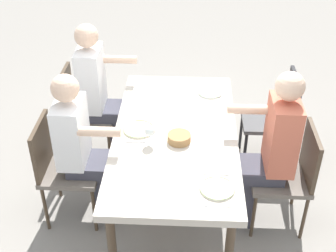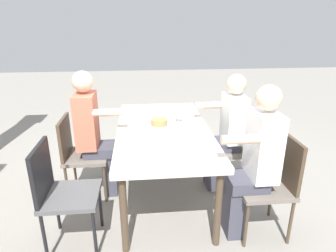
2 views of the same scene
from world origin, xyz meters
TOP-DOWN VIEW (x-y plane):
  - ground_plane at (0.00, 0.00)m, footprint 16.00×16.00m
  - dining_table at (0.00, 0.00)m, footprint 1.78×0.92m
  - chair_west_north at (-0.67, 0.88)m, footprint 0.44×0.44m
  - chair_west_south at (-0.67, -0.88)m, footprint 0.44×0.44m
  - chair_mid_north at (0.10, 0.88)m, footprint 0.44×0.44m
  - chair_mid_south at (0.10, -0.88)m, footprint 0.44×0.44m
  - diner_woman_green at (-0.67, -0.70)m, footprint 0.35×0.49m
  - diner_man_white at (0.09, 0.70)m, footprint 0.35×0.49m
  - diner_guest_third at (0.10, -0.69)m, footprint 0.35×0.49m
  - plate_0 at (-0.60, 0.28)m, footprint 0.21×0.21m
  - fork_0 at (-0.75, 0.28)m, footprint 0.02×0.17m
  - spoon_0 at (-0.45, 0.28)m, footprint 0.03×0.17m
  - plate_1 at (-0.02, -0.28)m, footprint 0.24×0.24m
  - wine_glass_1 at (0.14, -0.18)m, footprint 0.08×0.08m
  - fork_1 at (-0.17, -0.28)m, footprint 0.02×0.17m
  - spoon_1 at (0.13, -0.28)m, footprint 0.02×0.17m
  - plate_2 at (0.62, 0.29)m, footprint 0.23×0.23m
  - fork_2 at (0.47, 0.29)m, footprint 0.02×0.17m
  - spoon_2 at (0.77, 0.29)m, footprint 0.02×0.17m
  - bread_basket at (0.11, 0.03)m, footprint 0.17×0.17m

SIDE VIEW (x-z plane):
  - ground_plane at x=0.00m, z-range 0.00..0.00m
  - chair_mid_north at x=0.10m, z-range 0.07..0.93m
  - chair_mid_south at x=0.10m, z-range 0.07..0.95m
  - chair_west_south at x=-0.67m, z-range 0.07..0.96m
  - chair_west_north at x=-0.67m, z-range 0.07..0.98m
  - diner_guest_third at x=0.10m, z-range 0.04..1.32m
  - dining_table at x=0.00m, z-range 0.31..1.08m
  - diner_woman_green at x=-0.67m, z-range 0.04..1.38m
  - diner_man_white at x=0.09m, z-range 0.05..1.38m
  - fork_0 at x=-0.75m, z-range 0.76..0.77m
  - spoon_0 at x=-0.45m, z-range 0.76..0.77m
  - fork_1 at x=-0.17m, z-range 0.76..0.77m
  - spoon_1 at x=0.13m, z-range 0.76..0.77m
  - fork_2 at x=0.47m, z-range 0.76..0.77m
  - spoon_2 at x=0.77m, z-range 0.76..0.77m
  - plate_1 at x=-0.02m, z-range 0.76..0.78m
  - plate_2 at x=0.62m, z-range 0.76..0.78m
  - plate_0 at x=-0.60m, z-range 0.76..0.78m
  - bread_basket at x=0.11m, z-range 0.76..0.82m
  - wine_glass_1 at x=0.14m, z-range 0.79..0.94m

